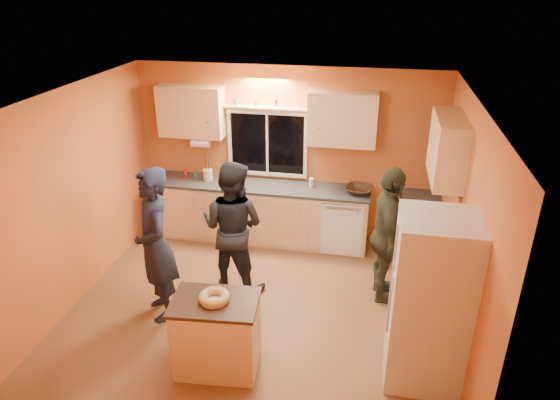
% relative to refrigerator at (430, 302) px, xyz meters
% --- Properties ---
extents(ground, '(4.50, 4.50, 0.00)m').
position_rel_refrigerator_xyz_m(ground, '(-1.89, 0.80, -0.90)').
color(ground, brown).
rests_on(ground, ground).
extents(room_shell, '(4.54, 4.04, 2.61)m').
position_rel_refrigerator_xyz_m(room_shell, '(-1.77, 1.21, 0.72)').
color(room_shell, '#C47532').
rests_on(room_shell, ground).
extents(back_counter, '(4.23, 0.62, 0.90)m').
position_rel_refrigerator_xyz_m(back_counter, '(-1.88, 2.50, -0.45)').
color(back_counter, tan).
rests_on(back_counter, ground).
extents(right_counter, '(0.62, 1.84, 0.90)m').
position_rel_refrigerator_xyz_m(right_counter, '(0.06, 1.30, -0.45)').
color(right_counter, tan).
rests_on(right_counter, ground).
extents(refrigerator, '(0.72, 0.70, 1.80)m').
position_rel_refrigerator_xyz_m(refrigerator, '(0.00, 0.00, 0.00)').
color(refrigerator, silver).
rests_on(refrigerator, ground).
extents(island, '(0.90, 0.65, 0.83)m').
position_rel_refrigerator_xyz_m(island, '(-2.06, -0.29, -0.48)').
color(island, tan).
rests_on(island, ground).
extents(bundt_pastry, '(0.31, 0.31, 0.09)m').
position_rel_refrigerator_xyz_m(bundt_pastry, '(-2.06, -0.29, -0.02)').
color(bundt_pastry, tan).
rests_on(bundt_pastry, island).
extents(person_left, '(0.75, 0.81, 1.87)m').
position_rel_refrigerator_xyz_m(person_left, '(-3.00, 0.47, 0.03)').
color(person_left, black).
rests_on(person_left, ground).
extents(person_center, '(0.96, 0.81, 1.73)m').
position_rel_refrigerator_xyz_m(person_center, '(-2.29, 1.19, -0.03)').
color(person_center, black).
rests_on(person_center, ground).
extents(person_right, '(0.53, 1.07, 1.75)m').
position_rel_refrigerator_xyz_m(person_right, '(-0.39, 1.30, -0.02)').
color(person_right, '#303421').
rests_on(person_right, ground).
extents(mixing_bowl, '(0.47, 0.47, 0.10)m').
position_rel_refrigerator_xyz_m(mixing_bowl, '(-0.79, 2.48, 0.05)').
color(mixing_bowl, '#311E10').
rests_on(mixing_bowl, back_counter).
extents(utensil_crock, '(0.14, 0.14, 0.17)m').
position_rel_refrigerator_xyz_m(utensil_crock, '(-3.06, 2.53, 0.09)').
color(utensil_crock, beige).
rests_on(utensil_crock, back_counter).
extents(potted_plant, '(0.29, 0.26, 0.28)m').
position_rel_refrigerator_xyz_m(potted_plant, '(0.03, 0.50, 0.14)').
color(potted_plant, gray).
rests_on(potted_plant, right_counter).
extents(red_box, '(0.19, 0.16, 0.07)m').
position_rel_refrigerator_xyz_m(red_box, '(0.02, 2.08, 0.04)').
color(red_box, '#AF261A').
rests_on(red_box, right_counter).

